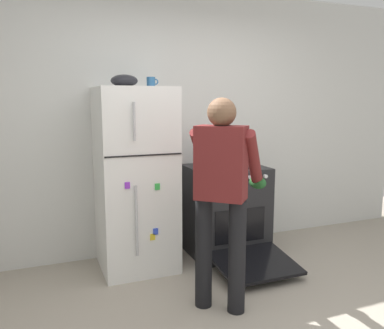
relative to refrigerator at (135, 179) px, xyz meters
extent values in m
cube|color=silver|center=(0.48, 0.38, 0.50)|extent=(6.00, 0.10, 2.70)
cube|color=white|center=(0.00, 0.00, 0.00)|extent=(0.68, 0.68, 1.70)
cube|color=black|center=(0.00, -0.34, 0.27)|extent=(0.67, 0.01, 0.01)
cylinder|color=#B7B7BC|center=(-0.08, -0.36, -0.29)|extent=(0.02, 0.02, 0.62)
cylinder|color=#B7B7BC|center=(-0.08, -0.36, 0.56)|extent=(0.02, 0.02, 0.32)
cube|color=yellow|center=(0.06, -0.35, -0.46)|extent=(0.04, 0.01, 0.06)
cube|color=green|center=(0.11, -0.35, -0.01)|extent=(0.04, 0.01, 0.06)
cube|color=blue|center=(0.09, -0.35, -0.41)|extent=(0.04, 0.01, 0.06)
cube|color=purple|center=(-0.15, -0.35, 0.02)|extent=(0.04, 0.01, 0.06)
cube|color=black|center=(0.94, 0.00, -0.39)|extent=(0.76, 0.64, 0.91)
cube|color=black|center=(0.94, -0.32, -0.46)|extent=(0.53, 0.01, 0.33)
cylinder|color=black|center=(0.76, -0.14, 0.07)|extent=(0.17, 0.17, 0.01)
cylinder|color=black|center=(1.12, -0.14, 0.07)|extent=(0.17, 0.17, 0.01)
cylinder|color=black|center=(0.76, 0.14, 0.07)|extent=(0.17, 0.17, 0.01)
cylinder|color=black|center=(1.12, 0.14, 0.07)|extent=(0.17, 0.17, 0.01)
cylinder|color=silver|center=(0.68, -0.33, 0.01)|extent=(0.04, 0.03, 0.04)
cylinder|color=silver|center=(0.85, -0.33, 0.01)|extent=(0.04, 0.03, 0.04)
cylinder|color=silver|center=(1.03, -0.33, 0.01)|extent=(0.04, 0.03, 0.04)
cylinder|color=silver|center=(1.20, -0.33, 0.01)|extent=(0.04, 0.03, 0.04)
cube|color=black|center=(0.94, -0.61, -0.73)|extent=(0.72, 0.58, 0.11)
cylinder|color=black|center=(0.30, -0.93, -0.42)|extent=(0.13, 0.13, 0.86)
cylinder|color=black|center=(0.49, -1.10, -0.42)|extent=(0.13, 0.13, 0.86)
cube|color=maroon|center=(0.40, -1.01, 0.28)|extent=(0.40, 0.39, 0.54)
sphere|color=brown|center=(0.40, -1.01, 0.65)|extent=(0.21, 0.21, 0.21)
sphere|color=#464646|center=(0.40, -1.01, 0.61)|extent=(0.15, 0.15, 0.15)
cylinder|color=maroon|center=(0.37, -0.74, 0.29)|extent=(0.36, 0.39, 0.48)
cylinder|color=maroon|center=(0.67, -1.01, 0.29)|extent=(0.36, 0.39, 0.48)
ellipsoid|color=#1E5123|center=(0.49, -0.60, 0.08)|extent=(0.12, 0.18, 0.10)
ellipsoid|color=#1E5123|center=(0.79, -0.87, 0.08)|extent=(0.12, 0.18, 0.10)
cylinder|color=red|center=(0.78, -0.05, 0.13)|extent=(0.23, 0.23, 0.11)
cube|color=black|center=(0.64, -0.05, 0.17)|extent=(0.05, 0.03, 0.02)
cube|color=black|center=(0.92, -0.05, 0.17)|extent=(0.05, 0.03, 0.02)
cylinder|color=#2D6093|center=(0.18, 0.05, 0.90)|extent=(0.08, 0.08, 0.10)
torus|color=#2D6093|center=(0.22, 0.05, 0.90)|extent=(0.06, 0.01, 0.06)
cylinder|color=brown|center=(1.24, 0.20, 0.16)|extent=(0.05, 0.05, 0.17)
ellipsoid|color=black|center=(-0.08, 0.00, 0.90)|extent=(0.24, 0.24, 0.11)
camera|label=1|loc=(-0.84, -3.56, 0.73)|focal=37.04mm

